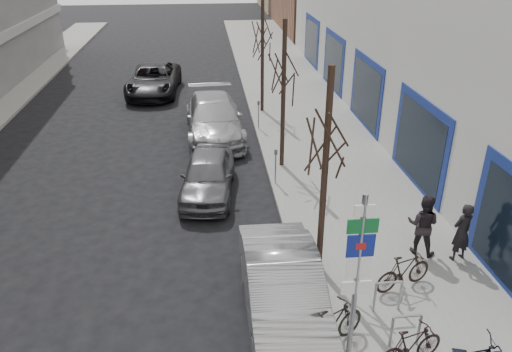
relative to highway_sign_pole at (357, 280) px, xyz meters
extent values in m
cube|color=slate|center=(2.10, 10.01, -2.38)|extent=(5.00, 70.00, 0.15)
cylinder|color=gray|center=(0.00, 0.01, -0.36)|extent=(0.10, 0.10, 4.20)
cube|color=white|center=(0.00, -0.02, 1.44)|extent=(0.35, 0.03, 0.22)
cube|color=#0C5926|center=(0.00, -0.02, 1.14)|extent=(0.55, 0.03, 0.28)
cube|color=navy|center=(0.00, -0.02, 0.74)|extent=(0.50, 0.03, 0.45)
cube|color=maroon|center=(0.00, -0.03, 0.74)|extent=(0.18, 0.02, 0.14)
cube|color=white|center=(0.00, -0.02, 0.29)|extent=(0.45, 0.03, 0.45)
cube|color=white|center=(0.00, -0.02, -0.16)|extent=(0.55, 0.03, 0.28)
cylinder|color=gray|center=(1.10, 0.61, -1.91)|extent=(0.06, 0.06, 0.80)
cylinder|color=gray|center=(1.70, 0.61, -1.91)|extent=(0.06, 0.06, 0.80)
cylinder|color=gray|center=(1.40, 0.61, -1.51)|extent=(0.60, 0.06, 0.06)
cylinder|color=gray|center=(1.10, 1.71, -1.91)|extent=(0.06, 0.06, 0.80)
cylinder|color=gray|center=(1.70, 1.71, -1.91)|extent=(0.06, 0.06, 0.80)
cylinder|color=gray|center=(1.40, 1.71, -1.51)|extent=(0.60, 0.06, 0.06)
cylinder|color=black|center=(0.20, 3.51, 0.29)|extent=(0.16, 0.16, 5.50)
cylinder|color=black|center=(0.20, 10.01, 0.29)|extent=(0.16, 0.16, 5.50)
cylinder|color=black|center=(0.20, 16.51, 0.29)|extent=(0.16, 0.16, 5.50)
cylinder|color=gray|center=(-0.25, 3.01, -1.76)|extent=(0.05, 0.05, 1.10)
cube|color=#3F3F44|center=(-0.25, 3.01, -1.13)|extent=(0.10, 0.08, 0.18)
cylinder|color=gray|center=(-0.25, 8.51, -1.76)|extent=(0.05, 0.05, 1.10)
cube|color=#3F3F44|center=(-0.25, 8.51, -1.13)|extent=(0.10, 0.08, 0.18)
cylinder|color=gray|center=(-0.25, 14.01, -1.76)|extent=(0.05, 0.05, 1.10)
cube|color=#3F3F44|center=(-0.25, 14.01, -1.13)|extent=(0.10, 0.08, 0.18)
imported|color=black|center=(1.31, 0.11, -1.83)|extent=(1.64, 0.90, 0.96)
imported|color=black|center=(-0.16, 0.75, -1.77)|extent=(1.82, 1.33, 1.09)
imported|color=black|center=(2.07, 2.49, -1.81)|extent=(1.70, 1.00, 0.99)
imported|color=#9A9A9E|center=(-1.00, 1.84, -1.66)|extent=(1.70, 4.85, 1.60)
imported|color=#56555A|center=(-2.60, 8.24, -1.75)|extent=(2.14, 4.34, 1.42)
imported|color=#9B9BA0|center=(-2.24, 13.58, -1.61)|extent=(2.60, 5.92, 1.69)
imported|color=black|center=(-5.37, 20.56, -1.68)|extent=(2.92, 5.75, 1.56)
imported|color=black|center=(4.00, 3.52, -1.48)|extent=(0.70, 0.56, 1.66)
imported|color=black|center=(3.10, 3.93, -1.43)|extent=(0.79, 0.72, 1.76)
camera|label=1|loc=(-2.54, -7.00, 5.60)|focal=35.00mm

